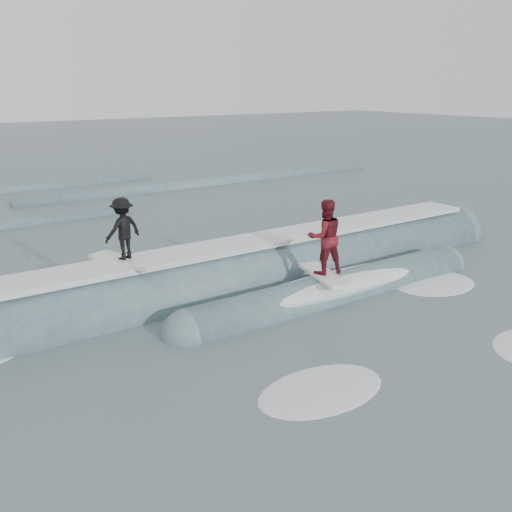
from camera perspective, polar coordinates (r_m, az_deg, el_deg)
ground at (r=13.58m, az=5.58°, el=-6.77°), size 160.00×160.00×0.00m
breaking_wave at (r=15.90m, az=-0.41°, el=-2.93°), size 21.12×3.95×2.34m
surfer_black at (r=14.06m, az=-13.16°, el=2.32°), size 1.23×2.06×1.61m
surfer_red at (r=14.64m, az=6.90°, el=1.63°), size 1.11×2.07×2.04m
whitewater at (r=14.06m, az=12.23°, el=-6.24°), size 14.24×8.35×0.10m
far_swells at (r=28.56m, az=-19.35°, el=4.97°), size 39.91×8.65×0.80m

